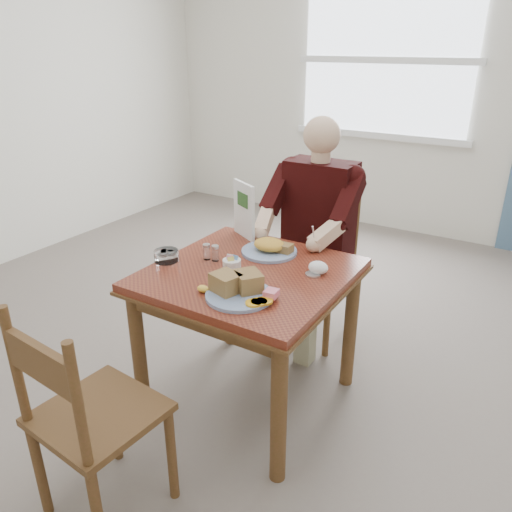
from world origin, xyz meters
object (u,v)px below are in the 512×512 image
Objects in this scene: table at (249,291)px; near_plate at (240,288)px; chair_near at (88,418)px; diner at (314,218)px; far_plate at (270,248)px; chair_far at (318,264)px.

table is 2.38× the size of near_plate.
chair_near is 2.46× the size of near_plate.
diner reaches higher than far_plate.
table is at bearing 82.13° from chair_near.
table is 0.73m from diner.
near_plate is 0.49m from far_plate.
table is at bearing -84.87° from far_plate.
chair_far is 0.69× the size of diner.
diner is at bearing 96.24° from near_plate.
table is at bearing -90.00° from chair_far.
chair_near reaches higher than far_plate.
near_plate is (0.23, 0.68, 0.31)m from chair_near.
chair_far is at bearing 87.79° from far_plate.
diner is 0.95m from near_plate.
far_plate is (-0.02, -0.47, -0.03)m from diner.
far_plate is (-0.02, -0.56, 0.30)m from chair_far.
diner is at bearing 87.37° from far_plate.
chair_near is (-0.13, -1.71, 0.00)m from chair_far.
chair_far is 1.71m from chair_near.
table is 0.94m from chair_near.
near_plate is (0.10, -1.03, 0.31)m from chair_far.
chair_near is at bearing -97.87° from table.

